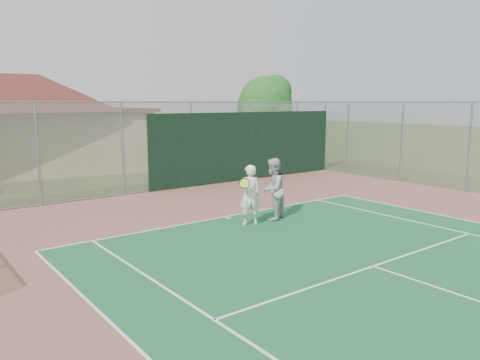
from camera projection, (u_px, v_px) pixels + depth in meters
name	position (u px, v px, depth m)	size (l,w,h in m)	color
back_fence	(194.00, 147.00, 19.28)	(20.08, 0.11, 3.53)	gray
side_fence_right	(401.00, 142.00, 20.49)	(0.08, 9.00, 3.50)	gray
clubhouse	(16.00, 113.00, 23.93)	(14.66, 11.05, 5.76)	tan
tree	(266.00, 105.00, 26.71)	(3.61, 3.42, 5.04)	#332312
player_white_front	(250.00, 196.00, 13.23)	(0.98, 0.79, 1.74)	white
player_grey_back	(273.00, 190.00, 13.85)	(1.11, 1.01, 1.84)	#AEB0B3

